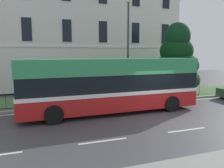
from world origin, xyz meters
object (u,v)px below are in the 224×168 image
object	(u,v)px
georgian_townhouse	(75,24)
evergreen_tree	(178,63)
single_decker_bus	(111,84)
litter_bin	(69,95)
street_lamp_post	(128,42)

from	to	relation	value
georgian_townhouse	evergreen_tree	size ratio (longest dim) A/B	3.42
single_decker_bus	litter_bin	distance (m)	3.63
street_lamp_post	georgian_townhouse	bearing A→B (deg)	102.58
georgian_townhouse	litter_bin	distance (m)	12.12
georgian_townhouse	street_lamp_post	xyz separation A→B (m)	(2.19, -9.82, -2.45)
georgian_townhouse	litter_bin	world-z (taller)	georgian_townhouse
single_decker_bus	litter_bin	size ratio (longest dim) A/B	9.97
street_lamp_post	evergreen_tree	bearing A→B (deg)	5.20
evergreen_tree	single_decker_bus	distance (m)	8.00
single_decker_bus	evergreen_tree	bearing A→B (deg)	25.23
georgian_townhouse	street_lamp_post	bearing A→B (deg)	-77.42
georgian_townhouse	litter_bin	size ratio (longest dim) A/B	19.00
georgian_townhouse	single_decker_bus	distance (m)	13.92
single_decker_bus	litter_bin	world-z (taller)	single_decker_bus
georgian_townhouse	single_decker_bus	world-z (taller)	georgian_townhouse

